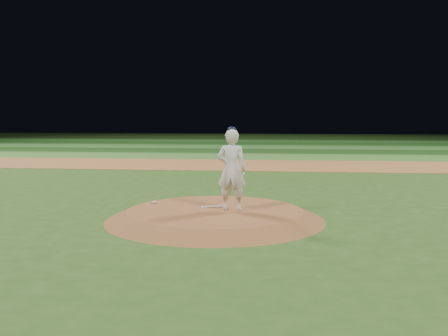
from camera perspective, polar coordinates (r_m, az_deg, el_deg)
The scene contains 12 objects.
ground at distance 12.67m, azimuth -1.02°, elevation -5.90°, with size 120.00×120.00×0.00m, color #2D531A.
infield_dirt_band at distance 26.47m, azimuth 2.92°, elevation 0.35°, with size 70.00×6.00×0.02m, color #A36532.
outfield_stripe_0 at distance 31.94m, azimuth 3.53°, elevation 1.31°, with size 70.00×5.00×0.02m, color #3D762B.
outfield_stripe_1 at distance 36.92m, azimuth 3.93°, elevation 1.94°, with size 70.00×5.00×0.02m, color #1A4215.
outfield_stripe_2 at distance 41.90m, azimuth 4.24°, elevation 2.42°, with size 70.00×5.00×0.02m, color #36782B.
outfield_stripe_3 at distance 46.89m, azimuth 4.48°, elevation 2.80°, with size 70.00×5.00×0.02m, color #1C4F19.
outfield_stripe_4 at distance 51.88m, azimuth 4.67°, elevation 3.10°, with size 70.00×5.00×0.02m, color #327229.
outfield_stripe_5 at distance 56.87m, azimuth 4.83°, elevation 3.35°, with size 70.00×5.00×0.02m, color #1D4716.
pitchers_mound at distance 12.64m, azimuth -1.02°, elevation -5.34°, with size 5.50×5.50×0.25m, color brown.
pitching_rubber at distance 12.96m, azimuth -1.29°, elevation -4.43°, with size 0.60×0.15×0.03m, color silver.
rosin_bag at distance 13.64m, azimuth -7.98°, elevation -3.88°, with size 0.12×0.12×0.07m, color silver.
pitcher_on_mound at distance 12.39m, azimuth 0.89°, elevation -0.17°, with size 0.80×0.58×2.10m.
Camera 1 is at (1.62, -12.29, 2.61)m, focal length 40.00 mm.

